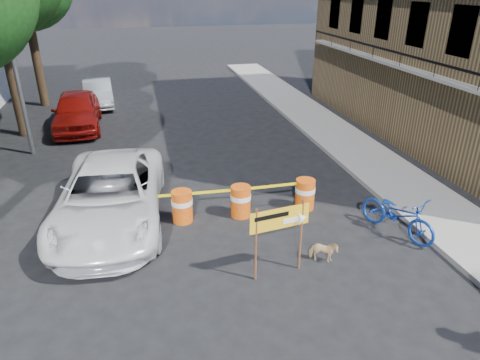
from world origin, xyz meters
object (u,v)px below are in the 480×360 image
barrel_mid_right (241,201)px  barrel_far_right (305,193)px  bicycle (401,197)px  sedan_red (77,111)px  barrel_far_left (82,214)px  detour_sign (287,223)px  dog (323,252)px  suv_white (110,196)px  barrel_mid_left (182,206)px  sedan_silver (98,93)px

barrel_mid_right → barrel_far_right: 1.91m
bicycle → sedan_red: bicycle is taller
barrel_far_right → sedan_red: bearing=127.6°
barrel_far_left → barrel_far_right: 6.17m
sedan_red → detour_sign: bearing=-67.5°
barrel_mid_right → bicycle: bearing=-26.3°
sedan_red → bicycle: bearing=-53.7°
detour_sign → dog: bearing=1.4°
barrel_far_left → sedan_red: 9.24m
barrel_mid_right → detour_sign: detour_sign is taller
barrel_mid_right → barrel_far_right: same height
barrel_far_right → suv_white: size_ratio=0.15×
barrel_mid_left → barrel_mid_right: 1.63m
barrel_mid_right → barrel_far_right: size_ratio=1.00×
barrel_far_right → suv_white: suv_white is taller
barrel_mid_right → dog: size_ratio=1.36×
barrel_mid_right → detour_sign: 2.92m
dog → barrel_far_right: bearing=13.5°
bicycle → sedan_silver: 17.38m
detour_sign → sedan_red: 13.42m
barrel_far_left → detour_sign: bearing=-32.7°
dog → sedan_silver: size_ratio=0.16×
suv_white → sedan_silver: size_ratio=1.43×
dog → bicycle: bearing=-47.4°
barrel_mid_right → barrel_mid_left: bearing=177.5°
barrel_far_left → detour_sign: 5.57m
sedan_silver → barrel_mid_left: bearing=-82.1°
barrel_mid_right → sedan_red: 10.78m
barrel_far_left → bicycle: (8.00, -2.05, 0.61)m
barrel_mid_left → detour_sign: 3.58m
barrel_far_left → sedan_silver: 13.16m
barrel_far_right → suv_white: 5.43m
dog → sedan_red: (-6.68, 11.98, 0.54)m
barrel_far_right → sedan_silver: bearing=116.2°
barrel_mid_left → suv_white: size_ratio=0.15×
detour_sign → barrel_mid_left: bearing=116.7°
barrel_mid_right → suv_white: (-3.49, 0.45, 0.34)m
detour_sign → sedan_silver: detour_sign is taller
barrel_far_right → bicycle: bicycle is taller
barrel_far_left → suv_white: bearing=18.1°
barrel_mid_left → barrel_far_left: bearing=177.1°
detour_sign → suv_white: bearing=131.7°
sedan_silver → barrel_far_right: bearing=-68.8°
barrel_far_right → bicycle: size_ratio=0.42×
barrel_far_left → sedan_silver: sedan_silver is taller
barrel_mid_right → barrel_far_left: bearing=177.3°
barrel_mid_right → barrel_far_right: bearing=0.3°
barrel_far_left → bicycle: 8.28m
barrel_mid_right → suv_white: 3.54m
dog → suv_white: bearing=83.0°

